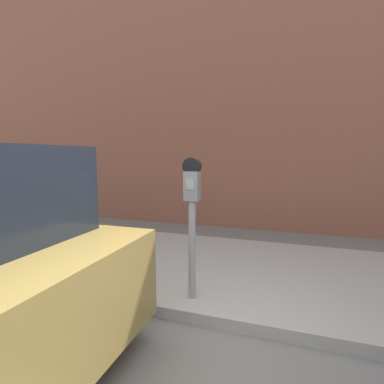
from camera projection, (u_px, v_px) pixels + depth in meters
The scene contains 4 objects.
ground_plane at pixel (159, 382), 2.26m from camera, with size 60.00×60.00×0.00m, color slate.
sidewalk at pixel (224, 269), 4.32m from camera, with size 24.00×2.80×0.14m.
building_facade at pixel (255, 88), 6.70m from camera, with size 24.00×0.30×6.40m.
parking_meter at pixel (192, 210), 3.21m from camera, with size 0.19×0.12×1.55m.
Camera 1 is at (0.91, -1.88, 1.70)m, focal length 28.00 mm.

